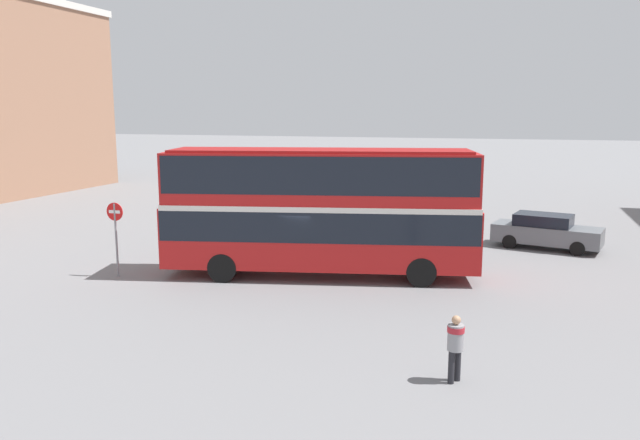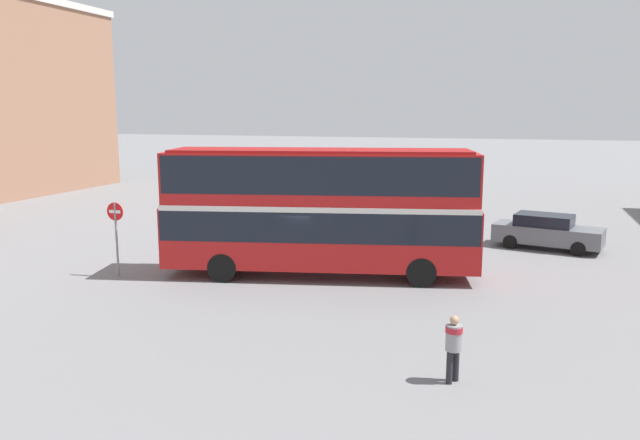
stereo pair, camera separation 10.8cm
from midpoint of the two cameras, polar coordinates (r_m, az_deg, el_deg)
name	(u,v)px [view 1 (the left image)]	position (r m, az deg, el deg)	size (l,w,h in m)	color
ground_plane	(287,275)	(23.63, -3.13, -5.08)	(240.00, 240.00, 0.00)	slate
double_decker_bus	(320,204)	(22.98, -0.13, 1.45)	(11.77, 4.90, 4.75)	red
pedestrian_foreground	(455,342)	(14.72, 12.07, -10.81)	(0.54, 0.54, 1.59)	#232328
parked_car_kerb_near	(297,191)	(41.85, -2.21, 2.69)	(4.20, 2.02, 1.65)	silver
parked_car_kerb_far	(546,231)	(29.74, 19.86, -0.98)	(4.90, 2.75, 1.56)	slate
no_entry_sign	(116,227)	(24.30, -18.31, -0.58)	(0.68, 0.08, 2.80)	gray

